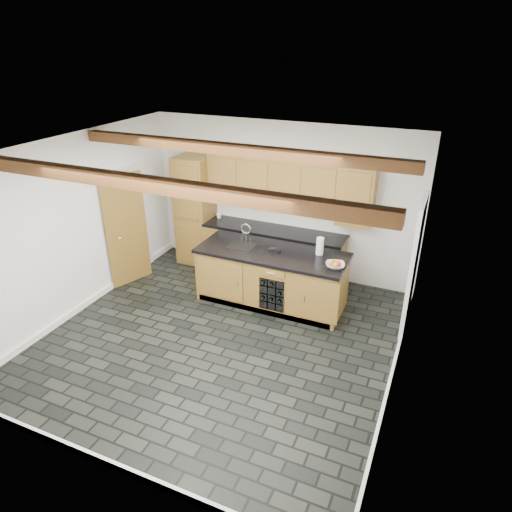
{
  "coord_description": "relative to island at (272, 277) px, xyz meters",
  "views": [
    {
      "loc": [
        2.73,
        -4.94,
        4.07
      ],
      "look_at": [
        0.23,
        0.8,
        1.06
      ],
      "focal_mm": 32.0,
      "sensor_mm": 36.0,
      "label": 1
    }
  ],
  "objects": [
    {
      "name": "paper_towel",
      "position": [
        0.72,
        0.23,
        0.61
      ],
      "size": [
        0.12,
        0.12,
        0.28
      ],
      "primitive_type": "cylinder",
      "color": "white",
      "rests_on": "island"
    },
    {
      "name": "back_cabinetry",
      "position": [
        -0.68,
        0.95,
        0.51
      ],
      "size": [
        3.65,
        0.62,
        2.2
      ],
      "color": "olive",
      "rests_on": "ground"
    },
    {
      "name": "mug",
      "position": [
        -1.5,
        1.02,
        0.51
      ],
      "size": [
        0.13,
        0.13,
        0.09
      ],
      "primitive_type": "imported",
      "rotation": [
        0.0,
        0.0,
        -0.35
      ],
      "color": "white",
      "rests_on": "back_cabinetry"
    },
    {
      "name": "ground",
      "position": [
        -0.31,
        -1.28,
        -0.47
      ],
      "size": [
        5.0,
        5.0,
        0.0
      ],
      "primitive_type": "plane",
      "color": "black",
      "rests_on": "ground"
    },
    {
      "name": "fruit_cluster",
      "position": [
        1.07,
        -0.13,
        0.54
      ],
      "size": [
        0.16,
        0.17,
        0.07
      ],
      "color": "red",
      "rests_on": "fruit_bowl"
    },
    {
      "name": "fruit_bowl",
      "position": [
        1.07,
        -0.13,
        0.5
      ],
      "size": [
        0.35,
        0.35,
        0.07
      ],
      "primitive_type": "imported",
      "rotation": [
        0.0,
        0.0,
        0.3
      ],
      "color": "beige",
      "rests_on": "island"
    },
    {
      "name": "room_shell",
      "position": [
        -0.39,
        -0.75,
        1.06
      ],
      "size": [
        5.01,
        5.0,
        5.0
      ],
      "color": "white",
      "rests_on": "ground"
    },
    {
      "name": "faucet",
      "position": [
        -0.56,
        0.05,
        0.5
      ],
      "size": [
        0.45,
        0.4,
        0.34
      ],
      "color": "black",
      "rests_on": "island"
    },
    {
      "name": "island",
      "position": [
        0.0,
        0.0,
        0.0
      ],
      "size": [
        2.48,
        0.96,
        0.93
      ],
      "color": "olive",
      "rests_on": "ground"
    },
    {
      "name": "kitchen_scale",
      "position": [
        0.02,
        0.03,
        0.49
      ],
      "size": [
        0.21,
        0.13,
        0.06
      ],
      "rotation": [
        0.0,
        0.0,
        -0.16
      ],
      "color": "black",
      "rests_on": "island"
    }
  ]
}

